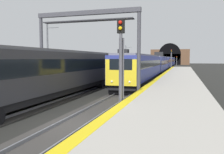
# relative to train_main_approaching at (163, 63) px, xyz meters

# --- Properties ---
(ground_plane) EXTENTS (320.00, 320.00, 0.00)m
(ground_plane) POSITION_rel_train_main_approaching_xyz_m (-49.39, 0.00, -2.20)
(ground_plane) COLOR black
(platform_right) EXTENTS (112.00, 4.78, 1.10)m
(platform_right) POSITION_rel_train_main_approaching_xyz_m (-49.39, -4.46, -1.66)
(platform_right) COLOR #ADA89E
(platform_right) RESTS_ON ground_plane
(platform_right_edge_strip) EXTENTS (112.00, 0.50, 0.01)m
(platform_right_edge_strip) POSITION_rel_train_main_approaching_xyz_m (-49.39, -2.32, -1.10)
(platform_right_edge_strip) COLOR yellow
(platform_right_edge_strip) RESTS_ON platform_right
(track_main_line) EXTENTS (160.00, 2.98, 0.21)m
(track_main_line) POSITION_rel_train_main_approaching_xyz_m (-49.39, 0.00, -2.16)
(track_main_line) COLOR #383533
(track_main_line) RESTS_ON ground_plane
(train_main_approaching) EXTENTS (81.68, 2.92, 4.72)m
(train_main_approaching) POSITION_rel_train_main_approaching_xyz_m (0.00, 0.00, 0.00)
(train_main_approaching) COLOR navy
(train_main_approaching) RESTS_ON ground_plane
(train_adjacent_platform) EXTENTS (42.84, 3.00, 4.93)m
(train_adjacent_platform) POSITION_rel_train_main_approaching_xyz_m (-32.29, 4.79, 0.12)
(train_adjacent_platform) COLOR #333338
(train_adjacent_platform) RESTS_ON ground_plane
(railway_signal_near) EXTENTS (0.39, 0.38, 5.43)m
(railway_signal_near) POSITION_rel_train_main_approaching_xyz_m (-47.67, -1.92, 0.96)
(railway_signal_near) COLOR #4C4C54
(railway_signal_near) RESTS_ON ground_plane
(railway_signal_mid) EXTENTS (0.39, 0.38, 5.74)m
(railway_signal_mid) POSITION_rel_train_main_approaching_xyz_m (2.00, -1.92, 1.13)
(railway_signal_mid) COLOR #4C4C54
(railway_signal_mid) RESTS_ON ground_plane
(railway_signal_far) EXTENTS (0.39, 0.38, 4.41)m
(railway_signal_far) POSITION_rel_train_main_approaching_xyz_m (47.27, -1.92, 0.42)
(railway_signal_far) COLOR #4C4C54
(railway_signal_far) RESTS_ON ground_plane
(overhead_signal_gantry) EXTENTS (0.70, 8.82, 7.16)m
(overhead_signal_gantry) POSITION_rel_train_main_approaching_xyz_m (-42.33, 2.40, 3.22)
(overhead_signal_gantry) COLOR #3F3F47
(overhead_signal_gantry) RESTS_ON ground_plane
(tunnel_portal) EXTENTS (2.22, 20.50, 11.56)m
(tunnel_portal) POSITION_rel_train_main_approaching_xyz_m (68.73, 2.40, 1.99)
(tunnel_portal) COLOR brown
(tunnel_portal) RESTS_ON ground_plane
(catenary_mast_near) EXTENTS (0.22, 1.77, 7.94)m
(catenary_mast_near) POSITION_rel_train_main_approaching_xyz_m (-33.12, 12.02, 1.86)
(catenary_mast_near) COLOR #595B60
(catenary_mast_near) RESTS_ON ground_plane
(catenary_mast_far) EXTENTS (0.22, 2.01, 7.37)m
(catenary_mast_far) POSITION_rel_train_main_approaching_xyz_m (9.24, 12.01, 1.58)
(catenary_mast_far) COLOR #595B60
(catenary_mast_far) RESTS_ON ground_plane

